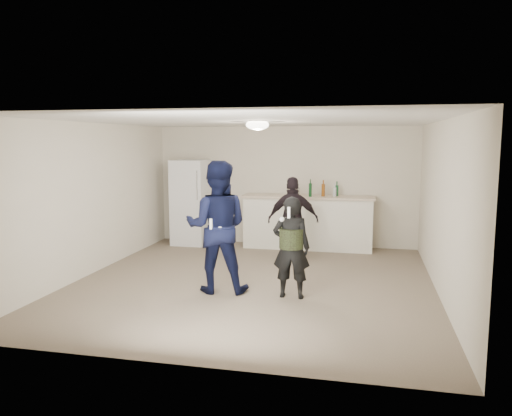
% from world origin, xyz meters
% --- Properties ---
extents(floor, '(6.00, 6.00, 0.00)m').
position_xyz_m(floor, '(0.00, 0.00, 0.00)').
color(floor, '#6B5B4C').
rests_on(floor, ground).
extents(ceiling, '(6.00, 6.00, 0.00)m').
position_xyz_m(ceiling, '(0.00, 0.00, 2.50)').
color(ceiling, silver).
rests_on(ceiling, wall_back).
extents(wall_back, '(6.00, 0.00, 6.00)m').
position_xyz_m(wall_back, '(0.00, 3.00, 1.25)').
color(wall_back, beige).
rests_on(wall_back, floor).
extents(wall_front, '(6.00, 0.00, 6.00)m').
position_xyz_m(wall_front, '(0.00, -3.00, 1.25)').
color(wall_front, beige).
rests_on(wall_front, floor).
extents(wall_left, '(0.00, 6.00, 6.00)m').
position_xyz_m(wall_left, '(-2.75, 0.00, 1.25)').
color(wall_left, beige).
rests_on(wall_left, floor).
extents(wall_right, '(0.00, 6.00, 6.00)m').
position_xyz_m(wall_right, '(2.75, 0.00, 1.25)').
color(wall_right, beige).
rests_on(wall_right, floor).
extents(counter, '(2.60, 0.56, 1.05)m').
position_xyz_m(counter, '(0.54, 2.67, 0.53)').
color(counter, white).
rests_on(counter, floor).
extents(counter_top, '(2.68, 0.64, 0.04)m').
position_xyz_m(counter_top, '(0.54, 2.67, 1.07)').
color(counter_top, beige).
rests_on(counter_top, counter).
extents(fridge, '(0.70, 0.70, 1.80)m').
position_xyz_m(fridge, '(-1.97, 2.60, 0.90)').
color(fridge, white).
rests_on(fridge, floor).
extents(fridge_handle, '(0.02, 0.02, 0.60)m').
position_xyz_m(fridge_handle, '(-1.69, 2.23, 1.30)').
color(fridge_handle, silver).
rests_on(fridge_handle, fridge).
extents(ceiling_dome, '(0.36, 0.36, 0.16)m').
position_xyz_m(ceiling_dome, '(0.00, 0.30, 2.45)').
color(ceiling_dome, white).
rests_on(ceiling_dome, ceiling).
extents(shaker, '(0.08, 0.08, 0.17)m').
position_xyz_m(shaker, '(0.33, 2.59, 1.18)').
color(shaker, '#BCBCC1').
rests_on(shaker, counter_top).
extents(man, '(1.03, 0.86, 1.92)m').
position_xyz_m(man, '(-0.41, -0.56, 0.96)').
color(man, '#101743').
rests_on(man, floor).
extents(woman, '(0.53, 0.35, 1.44)m').
position_xyz_m(woman, '(0.69, -0.62, 0.72)').
color(woman, black).
rests_on(woman, floor).
extents(camo_shorts, '(0.34, 0.34, 0.28)m').
position_xyz_m(camo_shorts, '(0.69, -0.62, 0.85)').
color(camo_shorts, '#293719').
rests_on(camo_shorts, woman).
extents(spectator, '(0.97, 0.53, 1.56)m').
position_xyz_m(spectator, '(0.41, 1.43, 0.78)').
color(spectator, black).
rests_on(spectator, floor).
extents(remote_man, '(0.04, 0.04, 0.15)m').
position_xyz_m(remote_man, '(-0.41, -0.84, 1.05)').
color(remote_man, white).
rests_on(remote_man, man).
extents(nunchuk_man, '(0.07, 0.07, 0.07)m').
position_xyz_m(nunchuk_man, '(-0.29, -0.81, 0.98)').
color(nunchuk_man, white).
rests_on(nunchuk_man, man).
extents(remote_woman, '(0.04, 0.04, 0.15)m').
position_xyz_m(remote_woman, '(0.69, -0.87, 1.25)').
color(remote_woman, white).
rests_on(remote_woman, woman).
extents(nunchuk_woman, '(0.07, 0.07, 0.07)m').
position_xyz_m(nunchuk_woman, '(0.59, -0.84, 1.15)').
color(nunchuk_woman, silver).
rests_on(nunchuk_woman, woman).
extents(bottle_cluster, '(0.58, 0.32, 0.27)m').
position_xyz_m(bottle_cluster, '(0.90, 2.67, 1.21)').
color(bottle_cluster, '#164D25').
rests_on(bottle_cluster, counter_top).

